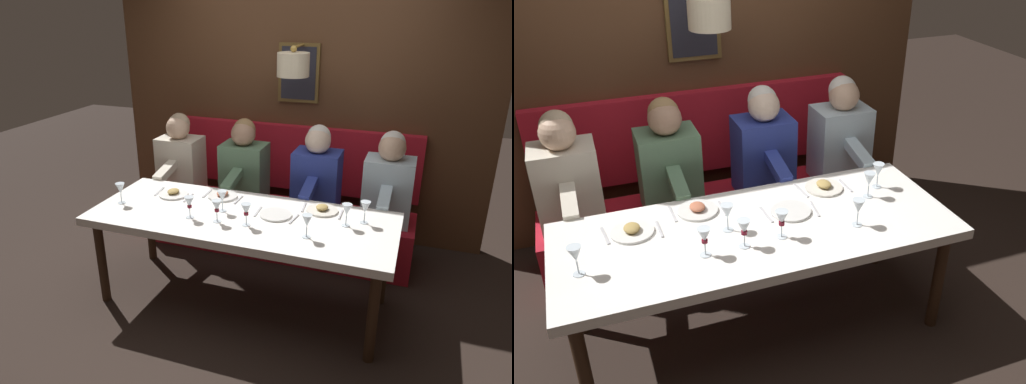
% 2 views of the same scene
% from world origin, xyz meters
% --- Properties ---
extents(ground_plane, '(12.00, 12.00, 0.00)m').
position_xyz_m(ground_plane, '(0.00, 0.00, 0.00)').
color(ground_plane, black).
extents(dining_table, '(0.90, 2.25, 0.74)m').
position_xyz_m(dining_table, '(0.00, 0.00, 0.67)').
color(dining_table, white).
rests_on(dining_table, ground_plane).
extents(banquette_bench, '(0.52, 2.45, 0.45)m').
position_xyz_m(banquette_bench, '(0.89, 0.00, 0.23)').
color(banquette_bench, red).
rests_on(banquette_bench, ground_plane).
extents(back_wall_panel, '(0.59, 3.65, 2.90)m').
position_xyz_m(back_wall_panel, '(1.46, -0.00, 1.37)').
color(back_wall_panel, '#51331E').
rests_on(back_wall_panel, ground_plane).
extents(diner_nearest, '(0.60, 0.40, 0.79)m').
position_xyz_m(diner_nearest, '(0.88, -0.96, 0.82)').
color(diner_nearest, silver).
rests_on(diner_nearest, banquette_bench).
extents(diner_near, '(0.60, 0.40, 0.79)m').
position_xyz_m(diner_near, '(0.88, -0.36, 0.82)').
color(diner_near, '#283893').
rests_on(diner_near, banquette_bench).
extents(diner_middle, '(0.60, 0.40, 0.79)m').
position_xyz_m(diner_middle, '(0.88, 0.32, 0.82)').
color(diner_middle, '#567A5B').
rests_on(diner_middle, banquette_bench).
extents(diner_far, '(0.60, 0.40, 0.79)m').
position_xyz_m(diner_far, '(0.88, 0.97, 0.82)').
color(diner_far, beige).
rests_on(diner_far, banquette_bench).
extents(place_setting_0, '(0.24, 0.32, 0.05)m').
position_xyz_m(place_setting_0, '(0.18, 0.67, 0.75)').
color(place_setting_0, white).
rests_on(place_setting_0, dining_table).
extents(place_setting_1, '(0.24, 0.32, 0.01)m').
position_xyz_m(place_setting_1, '(0.08, -0.24, 0.75)').
color(place_setting_1, silver).
rests_on(place_setting_1, dining_table).
extents(place_setting_2, '(0.24, 0.31, 0.05)m').
position_xyz_m(place_setting_2, '(0.27, -0.54, 0.75)').
color(place_setting_2, silver).
rests_on(place_setting_2, dining_table).
extents(place_setting_3, '(0.24, 0.31, 0.05)m').
position_xyz_m(place_setting_3, '(0.28, 0.27, 0.75)').
color(place_setting_3, silver).
rests_on(place_setting_3, dining_table).
extents(wine_glass_0, '(0.07, 0.07, 0.16)m').
position_xyz_m(wine_glass_0, '(-0.16, 0.13, 0.86)').
color(wine_glass_0, silver).
rests_on(wine_glass_0, dining_table).
extents(wine_glass_1, '(0.07, 0.07, 0.16)m').
position_xyz_m(wine_glass_1, '(-0.10, 0.97, 0.86)').
color(wine_glass_1, silver).
rests_on(wine_glass_1, dining_table).
extents(wine_glass_2, '(0.07, 0.07, 0.16)m').
position_xyz_m(wine_glass_2, '(-0.18, -0.53, 0.86)').
color(wine_glass_2, silver).
rests_on(wine_glass_2, dining_table).
extents(wine_glass_3, '(0.07, 0.07, 0.16)m').
position_xyz_m(wine_glass_3, '(-0.16, 0.34, 0.86)').
color(wine_glass_3, silver).
rests_on(wine_glass_3, dining_table).
extents(wine_glass_4, '(0.07, 0.07, 0.16)m').
position_xyz_m(wine_glass_4, '(0.03, 0.16, 0.86)').
color(wine_glass_4, silver).
rests_on(wine_glass_4, dining_table).
extents(wine_glass_5, '(0.07, 0.07, 0.16)m').
position_xyz_m(wine_glass_5, '(0.09, -0.75, 0.86)').
color(wine_glass_5, silver).
rests_on(wine_glass_5, dining_table).
extents(wine_glass_6, '(0.07, 0.07, 0.16)m').
position_xyz_m(wine_glass_6, '(-0.14, -0.09, 0.86)').
color(wine_glass_6, silver).
rests_on(wine_glass_6, dining_table).
extents(wine_glass_7, '(0.07, 0.07, 0.16)m').
position_xyz_m(wine_glass_7, '(0.18, -0.86, 0.86)').
color(wine_glass_7, silver).
rests_on(wine_glass_7, dining_table).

